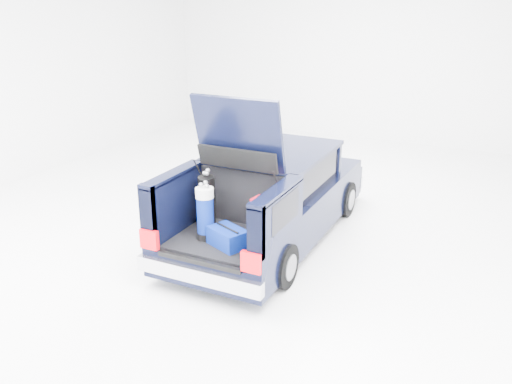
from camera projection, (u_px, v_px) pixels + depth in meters
The scene contains 6 objects.
ground at pixel (269, 237), 8.79m from camera, with size 14.00×14.00×0.00m, color white.
car at pixel (273, 197), 8.65m from camera, with size 1.87×4.65×2.47m.
red_suitcase at pixel (265, 219), 7.23m from camera, with size 0.39×0.28×0.60m.
black_golf_bag at pixel (207, 202), 7.57m from camera, with size 0.31×0.33×0.85m.
blue_golf_bag at pixel (205, 213), 7.21m from camera, with size 0.26×0.26×0.82m.
blue_duffel at pixel (228, 237), 7.08m from camera, with size 0.60×0.51×0.27m.
Camera 1 is at (3.29, -7.30, 3.70)m, focal length 38.00 mm.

